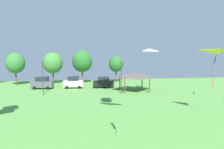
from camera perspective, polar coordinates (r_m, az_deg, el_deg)
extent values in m
pyramid|color=yellow|center=(24.93, 27.97, 3.13)|extent=(2.40, 2.76, 0.59)
cylinder|color=red|center=(24.36, 26.97, -1.13)|extent=(0.36, 0.21, 2.31)
pyramid|color=white|center=(38.46, 10.28, 6.12)|extent=(2.39, 1.59, 0.63)
cube|color=black|center=(34.60, 27.40, 3.82)|extent=(1.01, 1.55, 1.79)
cylinder|color=green|center=(34.58, 27.42, 3.82)|extent=(0.48, 0.20, 1.59)
cylinder|color=green|center=(34.67, 27.28, 0.77)|extent=(0.30, 0.16, 1.83)
cube|color=#4C5156|center=(43.84, -19.27, -2.63)|extent=(4.51, 2.38, 1.29)
cube|color=#1E232D|center=(43.72, -19.31, -1.21)|extent=(2.57, 1.99, 0.90)
cylinder|color=black|center=(42.67, -17.90, -3.67)|extent=(0.66, 0.30, 0.64)
cylinder|color=black|center=(44.43, -17.24, -3.32)|extent=(0.66, 0.30, 0.64)
cylinder|color=black|center=(43.49, -21.29, -3.61)|extent=(0.66, 0.30, 0.64)
cylinder|color=black|center=(45.21, -20.51, -3.27)|extent=(0.66, 0.30, 0.64)
cube|color=silver|center=(43.12, -10.96, -2.56)|extent=(4.19, 2.02, 1.30)
cube|color=#1E232D|center=(42.99, -10.98, -1.10)|extent=(2.33, 1.80, 0.91)
cylinder|color=black|center=(42.21, -9.30, -3.59)|extent=(0.65, 0.25, 0.64)
cylinder|color=black|center=(44.05, -9.20, -3.23)|extent=(0.65, 0.25, 0.64)
cylinder|color=black|center=(42.41, -12.76, -3.61)|extent=(0.65, 0.25, 0.64)
cylinder|color=black|center=(44.23, -12.50, -3.25)|extent=(0.65, 0.25, 0.64)
cube|color=black|center=(42.93, -2.48, -2.55)|extent=(4.56, 2.26, 1.23)
cube|color=#1E232D|center=(42.81, -2.49, -1.16)|extent=(2.57, 1.92, 0.86)
cylinder|color=black|center=(42.15, -0.59, -3.53)|extent=(0.66, 0.28, 0.64)
cylinder|color=black|center=(43.98, -0.72, -3.18)|extent=(0.66, 0.28, 0.64)
cylinder|color=black|center=(42.10, -4.32, -3.56)|extent=(0.66, 0.28, 0.64)
cylinder|color=black|center=(43.93, -4.29, -3.20)|extent=(0.66, 0.28, 0.64)
cylinder|color=brown|center=(36.46, 3.67, -3.33)|extent=(0.20, 0.20, 2.60)
cylinder|color=brown|center=(37.78, 10.68, -3.11)|extent=(0.20, 0.20, 2.60)
cylinder|color=brown|center=(40.91, 2.25, -2.41)|extent=(0.20, 0.20, 2.60)
cylinder|color=brown|center=(42.08, 8.58, -2.26)|extent=(0.20, 0.20, 2.60)
pyramid|color=#564C47|center=(39.03, 6.32, -0.14)|extent=(6.12, 5.94, 1.00)
cylinder|color=#2D2D33|center=(35.58, 2.67, -0.85)|extent=(0.12, 0.12, 5.91)
cube|color=#4C4C51|center=(35.40, 2.69, 4.11)|extent=(0.36, 0.20, 0.24)
cylinder|color=#2D2D33|center=(36.56, -19.15, -1.13)|extent=(0.12, 0.12, 5.70)
cube|color=#4C4C51|center=(36.38, -19.28, 3.53)|extent=(0.36, 0.20, 0.24)
cylinder|color=brown|center=(51.79, -25.75, -0.82)|extent=(0.36, 0.36, 3.54)
ellipsoid|color=#337533|center=(51.59, -25.90, 2.93)|extent=(4.32, 4.32, 4.75)
cylinder|color=brown|center=(51.40, -16.47, -0.69)|extent=(0.36, 0.36, 3.33)
ellipsoid|color=#3D7F38|center=(51.18, -16.57, 3.16)|extent=(4.76, 4.76, 5.23)
cylinder|color=brown|center=(50.82, -8.44, -0.42)|extent=(0.36, 0.36, 3.64)
ellipsoid|color=#286628|center=(50.60, -8.50, 3.74)|extent=(4.98, 4.98, 5.48)
cylinder|color=brown|center=(52.60, 1.14, -0.35)|extent=(0.36, 0.36, 3.34)
ellipsoid|color=#286628|center=(52.40, 1.15, 3.02)|extent=(3.80, 3.80, 4.18)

